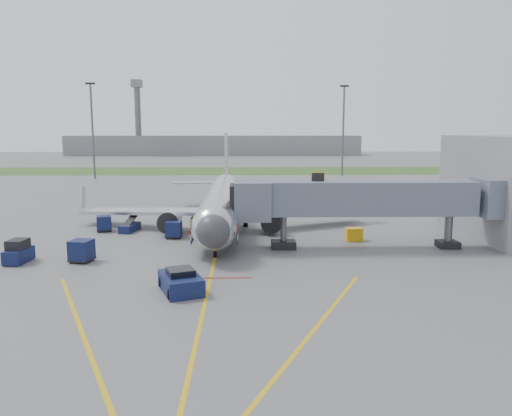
{
  "coord_description": "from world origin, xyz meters",
  "views": [
    {
      "loc": [
        2.46,
        -38.92,
        10.68
      ],
      "look_at": [
        3.59,
        8.2,
        3.2
      ],
      "focal_mm": 35.0,
      "sensor_mm": 36.0,
      "label": 1
    }
  ],
  "objects_px": {
    "belt_loader": "(130,227)",
    "pushback_tug": "(181,282)",
    "airliner": "(222,203)",
    "baggage_tug": "(18,252)",
    "ramp_worker": "(193,222)"
  },
  "relations": [
    {
      "from": "baggage_tug",
      "to": "belt_loader",
      "type": "relative_size",
      "value": 0.72
    },
    {
      "from": "pushback_tug",
      "to": "belt_loader",
      "type": "distance_m",
      "value": 21.48
    },
    {
      "from": "pushback_tug",
      "to": "belt_loader",
      "type": "relative_size",
      "value": 1.12
    },
    {
      "from": "belt_loader",
      "to": "ramp_worker",
      "type": "xyz_separation_m",
      "value": [
        6.62,
        0.32,
        0.45
      ]
    },
    {
      "from": "pushback_tug",
      "to": "belt_loader",
      "type": "bearing_deg",
      "value": 111.44
    },
    {
      "from": "airliner",
      "to": "belt_loader",
      "type": "relative_size",
      "value": 9.16
    },
    {
      "from": "pushback_tug",
      "to": "belt_loader",
      "type": "xyz_separation_m",
      "value": [
        -7.85,
        19.99,
        -0.2
      ]
    },
    {
      "from": "ramp_worker",
      "to": "baggage_tug",
      "type": "bearing_deg",
      "value": -156.18
    },
    {
      "from": "airliner",
      "to": "baggage_tug",
      "type": "distance_m",
      "value": 21.55
    },
    {
      "from": "airliner",
      "to": "ramp_worker",
      "type": "xyz_separation_m",
      "value": [
        -3.0,
        -1.9,
        -1.74
      ]
    },
    {
      "from": "airliner",
      "to": "belt_loader",
      "type": "distance_m",
      "value": 10.11
    },
    {
      "from": "airliner",
      "to": "belt_loader",
      "type": "height_order",
      "value": "airliner"
    },
    {
      "from": "airliner",
      "to": "baggage_tug",
      "type": "height_order",
      "value": "airliner"
    },
    {
      "from": "airliner",
      "to": "baggage_tug",
      "type": "xyz_separation_m",
      "value": [
        -15.8,
        -14.54,
        -1.81
      ]
    },
    {
      "from": "belt_loader",
      "to": "pushback_tug",
      "type": "bearing_deg",
      "value": -68.56
    }
  ]
}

